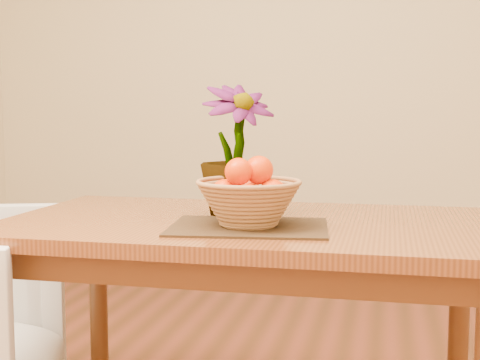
# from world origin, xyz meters

# --- Properties ---
(wall_back) EXTENTS (4.00, 0.02, 2.70)m
(wall_back) POSITION_xyz_m (0.00, 2.25, 1.35)
(wall_back) COLOR beige
(wall_back) RESTS_ON floor
(table) EXTENTS (1.40, 0.80, 0.75)m
(table) POSITION_xyz_m (0.00, 0.30, 0.66)
(table) COLOR brown
(table) RESTS_ON floor
(placemat) EXTENTS (0.45, 0.36, 0.01)m
(placemat) POSITION_xyz_m (0.03, 0.17, 0.75)
(placemat) COLOR #342213
(placemat) RESTS_ON table
(wicker_basket) EXTENTS (0.28, 0.28, 0.12)m
(wicker_basket) POSITION_xyz_m (0.03, 0.17, 0.81)
(wicker_basket) COLOR #A36B44
(wicker_basket) RESTS_ON placemat
(orange_pile) EXTENTS (0.20, 0.19, 0.14)m
(orange_pile) POSITION_xyz_m (0.03, 0.17, 0.86)
(orange_pile) COLOR #FF3804
(orange_pile) RESTS_ON wicker_basket
(potted_plant) EXTENTS (0.31, 0.31, 0.39)m
(potted_plant) POSITION_xyz_m (-0.05, 0.36, 0.95)
(potted_plant) COLOR #1C4F16
(potted_plant) RESTS_ON table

